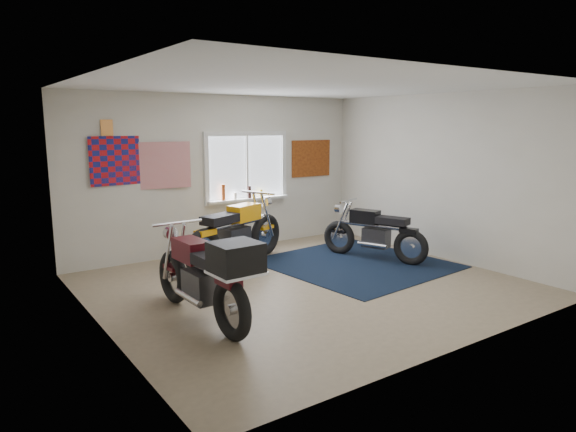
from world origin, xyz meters
TOP-DOWN VIEW (x-y plane):
  - ground at (0.00, 0.00)m, footprint 5.50×5.50m
  - room_shell at (0.00, 0.00)m, footprint 5.50×5.50m
  - navy_rug at (1.31, 0.44)m, footprint 2.72×2.81m
  - window_assembly at (0.50, 2.47)m, footprint 1.66×0.17m
  - oil_bottles at (0.26, 2.40)m, footprint 0.83×0.07m
  - flag_display at (-1.90, 2.48)m, footprint 1.60×0.10m
  - triumph_poster at (1.95, 2.48)m, footprint 0.90×0.03m
  - yellow_triumph at (-0.27, 1.50)m, footprint 2.12×0.96m
  - black_chrome_bike at (1.75, 0.50)m, footprint 0.83×1.79m
  - maroon_tourer at (-1.75, -0.47)m, footprint 0.63×2.10m

SIDE VIEW (x-z plane):
  - ground at x=0.00m, z-range 0.00..0.00m
  - navy_rug at x=1.31m, z-range 0.00..0.01m
  - black_chrome_bike at x=1.75m, z-range -0.06..0.90m
  - yellow_triumph at x=-0.27m, z-range -0.07..1.05m
  - maroon_tourer at x=-1.75m, z-range 0.02..1.09m
  - oil_bottles at x=0.26m, z-range 0.87..1.15m
  - window_assembly at x=0.50m, z-range 0.74..2.00m
  - triumph_poster at x=1.95m, z-range 1.20..1.90m
  - room_shell at x=0.00m, z-range -1.11..4.39m
  - flag_display at x=-1.90m, z-range 1.56..2.73m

